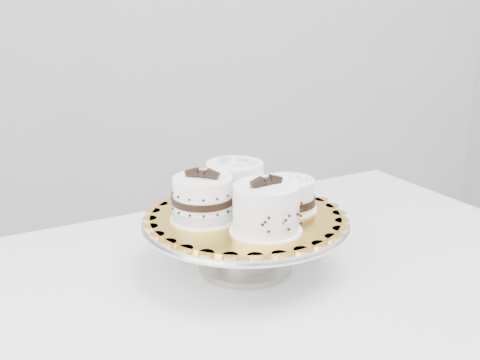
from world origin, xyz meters
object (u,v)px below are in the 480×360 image
object	(u,v)px
cake_swirl	(266,209)
cake_ribbon	(288,195)
table	(265,312)
cake_banded	(203,200)
cake_board	(246,216)
cake_stand	(246,234)
cake_dots	(235,183)

from	to	relation	value
cake_swirl	cake_ribbon	size ratio (longest dim) A/B	1.12
table	cake_swirl	world-z (taller)	cake_swirl
cake_banded	cake_swirl	bearing A→B (deg)	-7.98
cake_swirl	cake_board	bearing A→B (deg)	81.27
cake_stand	cake_ribbon	xyz separation A→B (m)	(0.08, 0.01, 0.06)
cake_swirl	cake_ribbon	bearing A→B (deg)	33.79
cake_stand	cake_dots	xyz separation A→B (m)	(0.00, 0.07, 0.08)
cake_swirl	cake_banded	size ratio (longest dim) A/B	0.93
table	cake_board	size ratio (longest dim) A/B	4.01
cake_board	cake_dots	bearing A→B (deg)	89.53
table	cake_ribbon	distance (m)	0.22
cake_banded	cake_ribbon	xyz separation A→B (m)	(0.16, 0.00, -0.01)
cake_board	cake_dots	xyz separation A→B (m)	(0.00, 0.07, 0.04)
cake_dots	cake_ribbon	distance (m)	0.10
cake_stand	cake_board	distance (m)	0.03
cake_banded	cake_board	bearing A→B (deg)	32.51
cake_swirl	cake_ribbon	world-z (taller)	cake_swirl
cake_board	table	bearing A→B (deg)	-50.78
table	cake_banded	distance (m)	0.24
table	cake_stand	xyz separation A→B (m)	(-0.03, 0.03, 0.14)
cake_dots	cake_ribbon	bearing A→B (deg)	-37.81
cake_dots	cake_ribbon	size ratio (longest dim) A/B	1.06
cake_ribbon	table	bearing A→B (deg)	-125.97
cake_board	cake_swirl	distance (m)	0.09
table	cake_board	distance (m)	0.18
table	cake_dots	bearing A→B (deg)	93.22
cake_stand	cake_ribbon	distance (m)	0.10
table	cake_dots	distance (m)	0.24
cake_board	cake_ribbon	world-z (taller)	cake_ribbon
cake_stand	cake_dots	distance (m)	0.10
cake_board	cake_banded	bearing A→B (deg)	176.69
table	cake_stand	distance (m)	0.15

